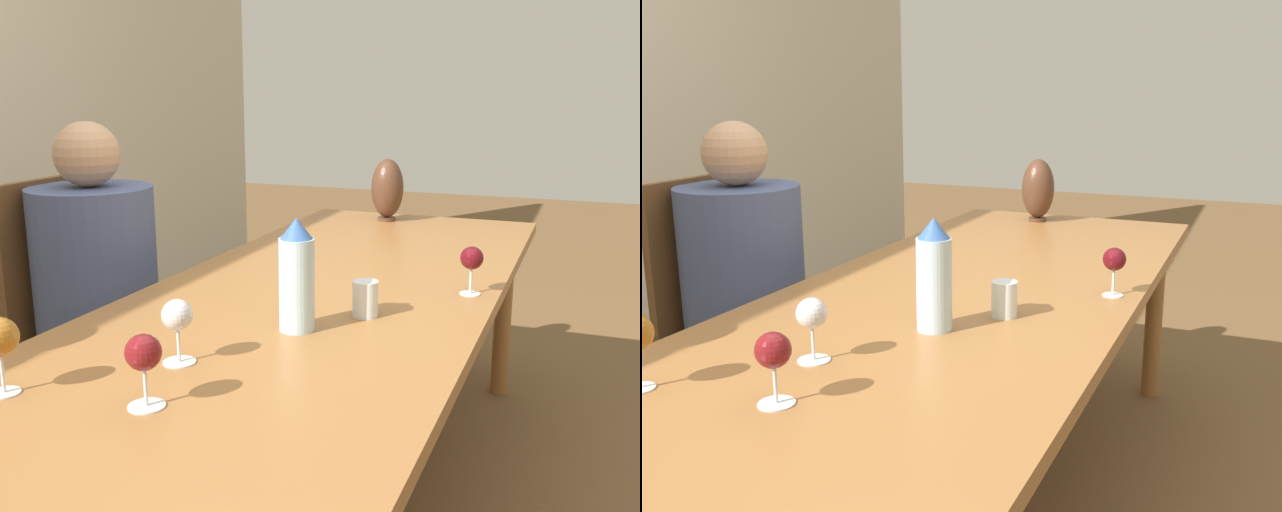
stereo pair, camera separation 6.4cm
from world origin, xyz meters
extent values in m
cube|color=#936033|center=(0.00, 0.00, 0.71)|extent=(3.01, 0.94, 0.04)
cylinder|color=#936033|center=(1.41, -0.37, 0.34)|extent=(0.07, 0.07, 0.69)
cylinder|color=#936033|center=(1.41, 0.37, 0.34)|extent=(0.07, 0.07, 0.69)
cylinder|color=silver|center=(-0.06, -0.07, 0.84)|extent=(0.08, 0.08, 0.22)
cone|color=#33599E|center=(-0.06, -0.07, 0.97)|extent=(0.07, 0.07, 0.05)
cylinder|color=silver|center=(0.09, -0.18, 0.77)|extent=(0.06, 0.06, 0.09)
cylinder|color=#4C2D1E|center=(1.34, 0.12, 0.73)|extent=(0.07, 0.07, 0.01)
ellipsoid|color=#4C2D1E|center=(1.34, 0.12, 0.86)|extent=(0.13, 0.13, 0.24)
cylinder|color=silver|center=(-0.54, 0.02, 0.73)|extent=(0.07, 0.07, 0.00)
cylinder|color=silver|center=(-0.54, 0.02, 0.77)|extent=(0.01, 0.01, 0.07)
sphere|color=maroon|center=(-0.54, 0.02, 0.83)|extent=(0.07, 0.07, 0.07)
cylinder|color=silver|center=(0.38, -0.39, 0.73)|extent=(0.06, 0.06, 0.00)
cylinder|color=silver|center=(0.38, -0.39, 0.77)|extent=(0.01, 0.01, 0.07)
sphere|color=#510C14|center=(0.38, -0.39, 0.83)|extent=(0.06, 0.06, 0.06)
cylinder|color=silver|center=(-0.34, 0.08, 0.73)|extent=(0.07, 0.07, 0.00)
cylinder|color=silver|center=(-0.34, 0.08, 0.77)|extent=(0.01, 0.01, 0.07)
sphere|color=silver|center=(-0.34, 0.08, 0.83)|extent=(0.06, 0.06, 0.06)
cylinder|color=silver|center=(-0.58, 0.30, 0.73)|extent=(0.06, 0.06, 0.00)
cylinder|color=silver|center=(-0.58, 0.30, 0.77)|extent=(0.01, 0.01, 0.08)
cube|color=brown|center=(0.28, 0.78, 0.43)|extent=(0.44, 0.44, 0.04)
cube|color=brown|center=(0.28, 0.98, 0.72)|extent=(0.40, 0.03, 0.54)
cylinder|color=brown|center=(0.09, 0.59, 0.20)|extent=(0.04, 0.04, 0.41)
cylinder|color=brown|center=(0.47, 0.59, 0.20)|extent=(0.04, 0.04, 0.41)
cylinder|color=brown|center=(0.09, 0.97, 0.20)|extent=(0.04, 0.04, 0.41)
cylinder|color=brown|center=(0.47, 0.97, 0.20)|extent=(0.04, 0.04, 0.41)
cube|color=#2D2D38|center=(0.28, 0.72, 0.22)|extent=(0.29, 0.21, 0.45)
cylinder|color=#475684|center=(0.28, 0.78, 0.71)|extent=(0.39, 0.39, 0.53)
sphere|color=tan|center=(0.28, 0.78, 1.07)|extent=(0.20, 0.20, 0.20)
camera|label=1|loc=(-1.51, -0.69, 1.28)|focal=40.00mm
camera|label=2|loc=(-1.48, -0.75, 1.28)|focal=40.00mm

